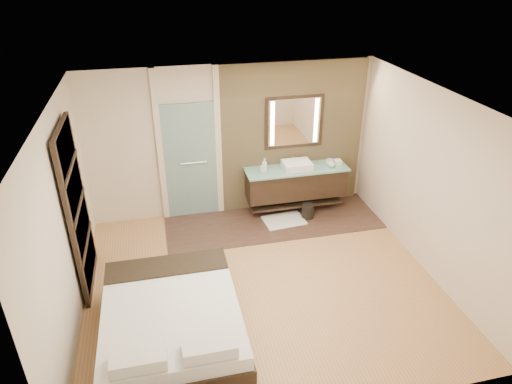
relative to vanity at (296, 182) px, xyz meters
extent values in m
plane|color=#A17B43|center=(-1.10, -1.92, -0.58)|extent=(5.00, 5.00, 0.00)
cube|color=#34231C|center=(-0.50, -0.32, -0.57)|extent=(3.80, 1.30, 0.01)
cube|color=tan|center=(0.00, 0.29, 0.77)|extent=(2.60, 0.08, 2.70)
cube|color=black|center=(0.00, 0.00, -0.01)|extent=(1.80, 0.50, 0.50)
cube|color=black|center=(0.00, 0.00, -0.40)|extent=(1.71, 0.45, 0.04)
cube|color=#8ED8CB|center=(0.00, -0.02, 0.27)|extent=(1.85, 0.55, 0.03)
cube|color=white|center=(0.00, -0.02, 0.35)|extent=(0.50, 0.38, 0.13)
cylinder|color=silver|center=(0.00, 0.17, 0.37)|extent=(0.03, 0.03, 0.18)
cylinder|color=silver|center=(0.00, 0.13, 0.45)|extent=(0.02, 0.10, 0.02)
cube|color=black|center=(0.00, 0.24, 1.07)|extent=(1.06, 0.03, 0.96)
cube|color=white|center=(0.00, 0.23, 1.07)|extent=(0.94, 0.01, 0.84)
cube|color=#F6E5B9|center=(-0.40, 0.22, 1.07)|extent=(0.07, 0.01, 0.80)
cube|color=#F6E5B9|center=(0.40, 0.22, 1.07)|extent=(0.07, 0.01, 0.80)
cube|color=silver|center=(-1.85, 0.28, 0.47)|extent=(0.90, 0.05, 2.10)
cylinder|color=silver|center=(-1.80, 0.23, 0.47)|extent=(0.45, 0.03, 0.03)
cube|color=beige|center=(-2.35, 0.29, 0.77)|extent=(0.10, 0.08, 2.70)
cube|color=beige|center=(-1.35, 0.29, 0.77)|extent=(0.10, 0.08, 2.70)
cube|color=black|center=(-3.53, -1.32, 0.62)|extent=(0.06, 1.20, 2.40)
cube|color=beige|center=(-3.51, -1.32, -0.21)|extent=(0.02, 1.06, 0.52)
cube|color=beige|center=(-3.51, -1.32, 0.38)|extent=(0.02, 1.06, 0.52)
cube|color=beige|center=(-3.51, -1.32, 0.96)|extent=(0.02, 1.06, 0.52)
cube|color=beige|center=(-3.51, -1.32, 1.55)|extent=(0.02, 1.06, 0.52)
cube|color=black|center=(-2.43, -2.83, -0.36)|extent=(1.63, 2.03, 0.45)
cube|color=silver|center=(-2.43, -2.83, -0.04)|extent=(1.58, 1.98, 0.18)
cube|color=black|center=(-2.43, -2.07, 0.05)|extent=(1.57, 0.46, 0.04)
cube|color=silver|center=(-2.79, -3.64, 0.13)|extent=(0.56, 0.31, 0.14)
cube|color=silver|center=(-2.08, -3.64, 0.13)|extent=(0.56, 0.31, 0.14)
cube|color=white|center=(-0.31, -0.35, -0.56)|extent=(0.76, 0.57, 0.02)
cylinder|color=black|center=(0.14, -0.32, -0.44)|extent=(0.23, 0.23, 0.28)
cube|color=white|center=(0.76, -0.04, 0.33)|extent=(0.13, 0.13, 0.10)
imported|color=silver|center=(-0.59, 0.00, 0.41)|extent=(0.13, 0.13, 0.25)
imported|color=#B2B2B2|center=(-0.62, 0.01, 0.36)|extent=(0.08, 0.08, 0.16)
imported|color=silver|center=(0.62, -0.10, 0.36)|extent=(0.15, 0.15, 0.15)
imported|color=silver|center=(0.62, 0.00, 0.34)|extent=(0.15, 0.15, 0.11)
camera|label=1|loc=(-2.37, -7.05, 3.72)|focal=32.00mm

